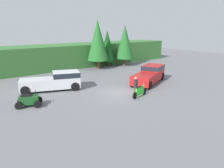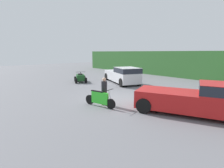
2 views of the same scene
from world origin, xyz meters
name	(u,v)px [view 1 (image 1 of 2)]	position (x,y,z in m)	size (l,w,h in m)	color
ground_plane	(119,93)	(0.00, 0.00, 0.00)	(80.00, 80.00, 0.00)	slate
hillside_backdrop	(50,57)	(0.00, 16.00, 1.72)	(44.00, 6.00, 3.44)	#387033
tree_left	(98,40)	(5.58, 11.49, 4.18)	(3.13, 3.13, 7.11)	brown
tree_mid_left	(108,51)	(8.25, 12.41, 2.40)	(1.80, 1.80, 4.09)	brown
tree_mid_right	(107,45)	(8.42, 12.94, 3.28)	(2.45, 2.45, 5.58)	brown
tree_right	(125,42)	(10.57, 11.15, 3.79)	(2.83, 2.83, 6.44)	brown
pickup_truck_red	(150,74)	(5.41, 1.08, 0.95)	(6.14, 4.19, 1.78)	red
pickup_truck_second	(55,80)	(-4.25, 4.74, 0.95)	(6.01, 3.92, 1.78)	silver
dirt_bike	(140,91)	(0.64, -2.03, 0.48)	(2.22, 0.81, 1.17)	black
quad_atv	(29,100)	(-7.89, 1.67, 0.47)	(2.28, 1.98, 1.21)	black
rider_person	(136,86)	(0.53, -1.59, 0.95)	(0.38, 0.39, 1.74)	brown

